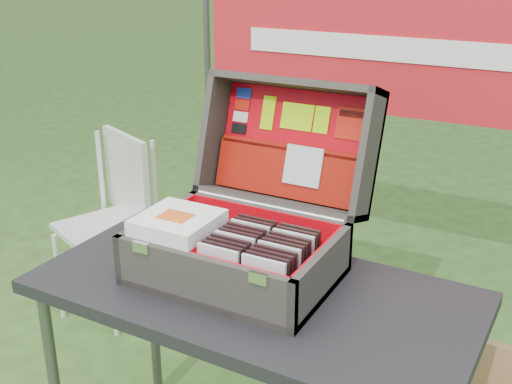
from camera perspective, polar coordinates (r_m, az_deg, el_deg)
The scene contains 78 objects.
table_top at distance 1.86m, azimuth -0.29°, elevation -8.94°, with size 1.26×0.63×0.04m, color black.
table_leg_bl at distance 2.51m, azimuth -9.10°, elevation -10.91°, with size 0.04×0.04×0.75m, color #59595B.
suitcase at distance 1.84m, azimuth -0.94°, elevation 0.24°, with size 0.56×0.56×0.51m, color #4B4741, non-canonical shape.
suitcase_base_bottom at distance 1.89m, azimuth -1.78°, elevation -7.25°, with size 0.56×0.40×0.02m, color #4B4741.
suitcase_base_wall_front at distance 1.72m, azimuth -5.00°, elevation -8.01°, with size 0.56×0.02×0.15m, color #4B4741.
suitcase_base_wall_back at distance 2.01m, azimuth 0.90°, elevation -3.36°, with size 0.56×0.02×0.15m, color #4B4741.
suitcase_base_wall_left at distance 2.00m, azimuth -8.56°, elevation -3.80°, with size 0.02×0.40×0.15m, color #4B4741.
suitcase_base_wall_right at distance 1.76m, azimuth 5.92°, elevation -7.37°, with size 0.02×0.40×0.15m, color #4B4741.
suitcase_liner_floor at distance 1.89m, azimuth -1.79°, elevation -6.88°, with size 0.52×0.36×0.01m, color red.
suitcase_latch_left at distance 1.78m, azimuth -10.18°, elevation -4.88°, with size 0.05×0.01×0.03m, color silver.
suitcase_latch_right at distance 1.60m, azimuth 0.21°, elevation -7.67°, with size 0.05×0.01×0.03m, color silver.
suitcase_hinge at distance 1.99m, azimuth 1.06°, elevation -1.27°, with size 0.02×0.02×0.51m, color silver.
suitcase_lid_back at distance 2.11m, azimuth 3.52°, elevation 4.26°, with size 0.56×0.40×0.02m, color #4B4741.
suitcase_lid_rim_far at distance 2.06m, azimuth 3.62°, elevation 9.60°, with size 0.56×0.02×0.15m, color #4B4741.
suitcase_lid_rim_near at distance 2.06m, azimuth 2.02°, elevation -0.89°, with size 0.56×0.02×0.15m, color #4B4741.
suitcase_lid_rim_left at distance 2.17m, azimuth -3.67°, elevation 5.33°, with size 0.02×0.40×0.15m, color #4B4741.
suitcase_lid_rim_right at distance 1.95m, azimuth 10.00°, elevation 3.19°, with size 0.02×0.40×0.15m, color #4B4741.
suitcase_lid_liner at distance 2.09m, azimuth 3.37°, elevation 4.28°, with size 0.52×0.35×0.01m, color red.
suitcase_liner_wall_front at distance 1.73m, azimuth -4.75°, elevation -7.49°, with size 0.52×0.01×0.13m, color red.
suitcase_liner_wall_back at distance 2.00m, azimuth 0.72°, elevation -3.22°, with size 0.52×0.01×0.13m, color red.
suitcase_liner_wall_left at distance 1.99m, azimuth -8.25°, elevation -3.59°, with size 0.01×0.36×0.13m, color red.
suitcase_liner_wall_right at distance 1.76m, azimuth 5.51°, elevation -6.95°, with size 0.01×0.36×0.13m, color red.
suitcase_lid_pocket at distance 2.08m, azimuth 2.77°, elevation 1.75°, with size 0.50×0.16×0.03m, color maroon.
suitcase_pocket_edge at distance 2.07m, azimuth 3.04°, elevation 3.95°, with size 0.49×0.02×0.02m, color maroon.
suitcase_pocket_cd at distance 2.04m, azimuth 4.22°, elevation 2.32°, with size 0.13×0.13×0.01m, color silver.
lid_sticker_cc_a at distance 2.18m, azimuth -1.08°, elevation 8.79°, with size 0.06×0.03×0.00m, color #1933B2.
lid_sticker_cc_b at distance 2.18m, azimuth -1.23°, elevation 7.75°, with size 0.06×0.03×0.00m, color red.
lid_sticker_cc_c at distance 2.18m, azimuth -1.38°, elevation 6.71°, with size 0.06×0.03×0.00m, color white.
lid_sticker_cc_d at distance 2.18m, azimuth -1.54°, elevation 5.67°, with size 0.06×0.03×0.00m, color black.
lid_card_neon_tall at distance 2.13m, azimuth 1.08°, elevation 7.05°, with size 0.05×0.11×0.00m, color #A8ED04.
lid_card_neon_main at distance 2.09m, azimuth 3.68°, elevation 6.70°, with size 0.11×0.09×0.00m, color #A8ED04.
lid_card_neon_small at distance 2.06m, azimuth 5.85°, elevation 6.39°, with size 0.05×0.09×0.00m, color #A8ED04.
lid_sticker_band at distance 2.02m, azimuth 8.49°, elevation 6.01°, with size 0.10×0.10×0.00m, color red.
lid_sticker_band_bar at distance 2.02m, azimuth 8.63°, elevation 6.85°, with size 0.09×0.02×0.00m, color black.
cd_left_0 at distance 1.72m, azimuth -3.37°, elevation -7.08°, with size 0.12×0.01×0.14m, color silver.
cd_left_1 at distance 1.74m, azimuth -2.99°, elevation -6.78°, with size 0.12×0.01×0.14m, color black.
cd_left_2 at distance 1.75m, azimuth -2.61°, elevation -6.48°, with size 0.12×0.01×0.14m, color black.
cd_left_3 at distance 1.77m, azimuth -2.25°, elevation -6.19°, with size 0.12×0.01×0.14m, color black.
cd_left_4 at distance 1.79m, azimuth -1.89°, elevation -5.90°, with size 0.12×0.01×0.14m, color silver.
cd_left_5 at distance 1.80m, azimuth -1.53°, elevation -5.62°, with size 0.12×0.01×0.14m, color black.
cd_left_6 at distance 1.82m, azimuth -1.19°, elevation -5.34°, with size 0.12×0.01×0.14m, color black.
cd_left_7 at distance 1.84m, azimuth -0.85°, elevation -5.07°, with size 0.12×0.01×0.14m, color black.
cd_left_8 at distance 1.86m, azimuth -0.51°, elevation -4.80°, with size 0.12×0.01×0.14m, color silver.
cd_left_9 at distance 1.87m, azimuth -0.19°, elevation -4.54°, with size 0.12×0.01×0.14m, color black.
cd_left_10 at distance 1.89m, azimuth 0.13°, elevation -4.28°, with size 0.12×0.01×0.14m, color black.
cd_right_0 at distance 1.66m, azimuth 0.67°, elevation -8.15°, with size 0.12×0.01×0.14m, color silver.
cd_right_1 at distance 1.68m, azimuth 1.03°, elevation -7.82°, with size 0.12×0.01×0.14m, color black.
cd_right_2 at distance 1.69m, azimuth 1.37°, elevation -7.50°, with size 0.12×0.01×0.14m, color black.
cd_right_3 at distance 1.71m, azimuth 1.71°, elevation -7.18°, with size 0.12×0.01×0.14m, color black.
cd_right_4 at distance 1.73m, azimuth 2.04°, elevation -6.87°, with size 0.12×0.01×0.14m, color silver.
cd_right_5 at distance 1.75m, azimuth 2.37°, elevation -6.57°, with size 0.12×0.01×0.14m, color black.
cd_right_6 at distance 1.76m, azimuth 2.68°, elevation -6.27°, with size 0.12×0.01×0.14m, color black.
cd_right_7 at distance 1.78m, azimuth 3.00°, elevation -5.98°, with size 0.12×0.01×0.14m, color black.
cd_right_8 at distance 1.80m, azimuth 3.30°, elevation -5.69°, with size 0.12×0.01×0.14m, color silver.
cd_right_9 at distance 1.82m, azimuth 3.60°, elevation -5.41°, with size 0.12×0.01×0.14m, color black.
cd_right_10 at distance 1.84m, azimuth 3.89°, elevation -5.14°, with size 0.12×0.01×0.14m, color black.
songbook_0 at distance 1.84m, azimuth -6.95°, elevation -3.28°, with size 0.21×0.21×0.01m, color white.
songbook_1 at distance 1.84m, azimuth -6.95°, elevation -3.13°, with size 0.21×0.21×0.01m, color white.
songbook_2 at distance 1.84m, azimuth -6.96°, elevation -2.99°, with size 0.21×0.21×0.01m, color white.
songbook_3 at distance 1.84m, azimuth -6.97°, elevation -2.85°, with size 0.21×0.21×0.01m, color white.
songbook_4 at distance 1.84m, azimuth -6.97°, elevation -2.71°, with size 0.21×0.21×0.01m, color white.
songbook_5 at distance 1.83m, azimuth -6.98°, elevation -2.57°, with size 0.21×0.21×0.01m, color white.
songbook_6 at distance 1.83m, azimuth -6.99°, elevation -2.42°, with size 0.21×0.21×0.01m, color white.
songbook_7 at distance 1.83m, azimuth -6.99°, elevation -2.28°, with size 0.21×0.21×0.01m, color white.
songbook_8 at distance 1.83m, azimuth -7.00°, elevation -2.14°, with size 0.21×0.21×0.01m, color white.
songbook_graphic at distance 1.82m, azimuth -7.19°, elevation -2.13°, with size 0.09×0.07×0.00m, color #D85919.
chair at distance 3.12m, azimuth -13.25°, elevation -3.36°, with size 0.39×0.43×0.86m, color silver, non-canonical shape.
chair_seat at distance 3.12m, azimuth -13.27°, elevation -3.20°, with size 0.39×0.39×0.03m, color silver.
chair_backrest at distance 3.17m, azimuth -11.42°, elevation 1.54°, with size 0.39×0.03×0.41m, color silver.
chair_leg_fl at distance 3.22m, azimuth -17.13°, elevation -7.20°, with size 0.02×0.02×0.44m, color silver.
chair_leg_fr at distance 3.01m, azimuth -12.57°, elevation -8.80°, with size 0.02×0.02×0.44m, color silver.
chair_leg_bl at distance 3.43m, azimuth -13.26°, elevation -4.98°, with size 0.02×0.02×0.44m, color silver.
chair_leg_br at distance 3.23m, azimuth -8.78°, elevation -6.29°, with size 0.02×0.02×0.44m, color silver.
chair_upright_left at distance 3.28m, azimuth -13.65°, elevation 1.82°, with size 0.02×0.02×0.41m, color silver.
chair_upright_right at distance 3.08m, azimuth -9.00°, elevation 0.88°, with size 0.02×0.02×0.41m, color silver.
banner_post_left at distance 3.20m, azimuth -4.17°, elevation 5.76°, with size 0.03×0.03×1.70m, color #59595B.
banner at distance 2.74m, azimuth 11.06°, elevation 12.46°, with size 1.60×0.01×0.55m, color red.
banner_text at distance 2.73m, azimuth 10.98°, elevation 12.43°, with size 1.20×0.00×0.10m, color white.
Camera 1 is at (0.81, -1.50, 1.70)m, focal length 45.00 mm.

